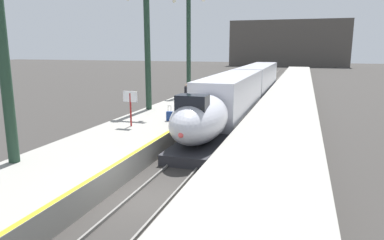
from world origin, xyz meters
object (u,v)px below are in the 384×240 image
Objects in this scene: station_column_far at (189,33)px; passenger_mid_platform at (187,92)px; highspeed_train_main at (245,88)px; departure_info_board at (130,101)px; passenger_far_waiting at (223,86)px; station_column_near at (1,31)px; passenger_near_edge at (180,105)px; station_column_mid at (147,36)px; rolling_suitcase at (170,116)px.

passenger_mid_platform is at bearing -73.32° from station_column_far.
highspeed_train_main is 6.99m from passenger_mid_platform.
passenger_far_waiting is at bearing 80.91° from departure_info_board.
passenger_near_edge is at bearing 69.80° from station_column_near.
highspeed_train_main is at bearing 55.40° from passenger_mid_platform.
departure_info_board is at bearing -132.01° from passenger_near_edge.
passenger_near_edge is (-2.21, -12.43, 0.11)m from highspeed_train_main.
highspeed_train_main is 3.75× the size of station_column_far.
highspeed_train_main is 22.48× the size of passenger_far_waiting.
station_column_far reaches higher than passenger_mid_platform.
station_column_near is at bearing -99.75° from passenger_far_waiting.
passenger_near_edge is (3.69, 10.02, -4.29)m from station_column_near.
station_column_near is at bearing -110.20° from passenger_near_edge.
station_column_far is at bearing 106.68° from passenger_mid_platform.
passenger_near_edge is (3.69, -13.12, -5.04)m from station_column_far.
departure_info_board is at bearing -106.57° from highspeed_train_main.
station_column_near is 17.35m from passenger_mid_platform.
station_column_mid is 7.18m from departure_info_board.
station_column_far is 5.99× the size of passenger_mid_platform.
passenger_mid_platform is at bearing 60.15° from station_column_mid.
departure_info_board reaches higher than rolling_suitcase.
rolling_suitcase is at bearing -80.46° from passenger_mid_platform.
highspeed_train_main reaches higher than passenger_far_waiting.
station_column_near reaches higher than departure_info_board.
highspeed_train_main is at bearing 57.10° from station_column_mid.
station_column_near is 0.86× the size of station_column_far.
station_column_near is 13.34m from station_column_mid.
station_column_near is 23.15m from station_column_far.
departure_info_board reaches higher than passenger_near_edge.
passenger_mid_platform is 5.69m from passenger_far_waiting.
passenger_far_waiting is 14.71m from departure_info_board.
highspeed_train_main reaches higher than rolling_suitcase.
station_column_far reaches higher than passenger_near_edge.
rolling_suitcase is at bearing 53.70° from departure_info_board.
station_column_mid reaches higher than passenger_near_edge.
departure_info_board is (-2.32, -14.52, 0.52)m from passenger_far_waiting.
station_column_mid is 0.90× the size of station_column_far.
rolling_suitcase is (-0.70, -12.31, -0.69)m from passenger_far_waiting.
passenger_near_edge reaches higher than rolling_suitcase.
passenger_far_waiting is at bearing 86.75° from rolling_suitcase.
station_column_mid reaches higher than highspeed_train_main.
passenger_near_edge is at bearing -74.30° from station_column_far.
passenger_far_waiting is at bearing 66.55° from station_column_mid.
highspeed_train_main reaches higher than departure_info_board.
rolling_suitcase is at bearing -93.25° from passenger_far_waiting.
passenger_mid_platform is at bearing 99.54° from rolling_suitcase.
passenger_near_edge is 0.94m from rolling_suitcase.
passenger_near_edge is 1.00× the size of passenger_far_waiting.
highspeed_train_main is 4.15× the size of station_column_mid.
station_column_far is 14.87m from rolling_suitcase.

